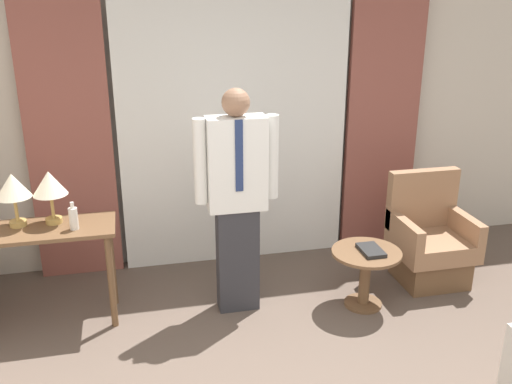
% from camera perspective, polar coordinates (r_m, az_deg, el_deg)
% --- Properties ---
extents(wall_back, '(10.00, 0.06, 2.70)m').
position_cam_1_polar(wall_back, '(5.17, -2.42, 7.79)').
color(wall_back, beige).
rests_on(wall_back, ground_plane).
extents(curtain_sheer_center, '(2.03, 0.06, 2.58)m').
position_cam_1_polar(curtain_sheer_center, '(5.06, -2.14, 6.82)').
color(curtain_sheer_center, white).
rests_on(curtain_sheer_center, ground_plane).
extents(curtain_drape_left, '(0.70, 0.06, 2.58)m').
position_cam_1_polar(curtain_drape_left, '(5.00, -18.25, 5.67)').
color(curtain_drape_left, brown).
rests_on(curtain_drape_left, ground_plane).
extents(curtain_drape_right, '(0.70, 0.06, 2.58)m').
position_cam_1_polar(curtain_drape_right, '(5.49, 12.54, 7.41)').
color(curtain_drape_right, brown).
rests_on(curtain_drape_right, ground_plane).
extents(desk, '(1.13, 0.45, 0.78)m').
position_cam_1_polar(desk, '(4.49, -20.99, -5.11)').
color(desk, brown).
rests_on(desk, ground_plane).
extents(table_lamp_left, '(0.25, 0.25, 0.40)m').
position_cam_1_polar(table_lamp_left, '(4.43, -23.15, 0.40)').
color(table_lamp_left, tan).
rests_on(table_lamp_left, desk).
extents(table_lamp_right, '(0.25, 0.25, 0.40)m').
position_cam_1_polar(table_lamp_right, '(4.39, -19.95, 0.65)').
color(table_lamp_right, tan).
rests_on(table_lamp_right, desk).
extents(bottle_near_edge, '(0.06, 0.06, 0.21)m').
position_cam_1_polar(bottle_near_edge, '(4.29, -17.79, -2.49)').
color(bottle_near_edge, silver).
rests_on(bottle_near_edge, desk).
extents(person, '(0.63, 0.21, 1.76)m').
position_cam_1_polar(person, '(4.27, -1.92, -0.26)').
color(person, '#2D2D33').
rests_on(person, ground_plane).
extents(armchair, '(0.63, 0.58, 0.94)m').
position_cam_1_polar(armchair, '(5.17, 16.97, -4.93)').
color(armchair, brown).
rests_on(armchair, ground_plane).
extents(side_table, '(0.55, 0.55, 0.48)m').
position_cam_1_polar(side_table, '(4.63, 10.89, -7.52)').
color(side_table, brown).
rests_on(side_table, ground_plane).
extents(book, '(0.16, 0.25, 0.03)m').
position_cam_1_polar(book, '(4.55, 11.43, -5.73)').
color(book, black).
rests_on(book, side_table).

